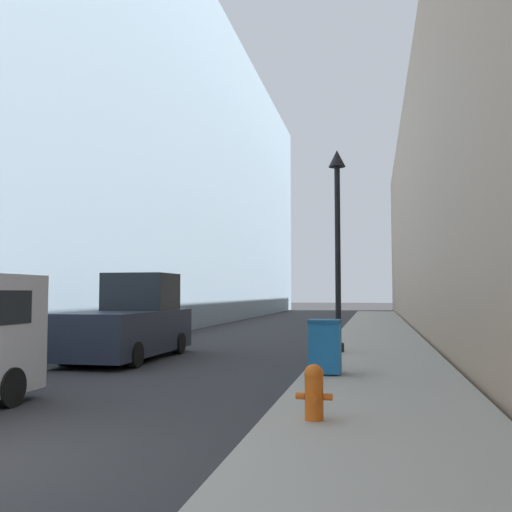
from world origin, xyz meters
The scene contains 6 objects.
sidewalk_right centered at (4.89, 18.00, 0.08)m, with size 3.26×60.00×0.16m.
building_left_glass centered at (-10.07, 26.00, 9.58)m, with size 12.00×60.00×19.16m.
fire_hydrant centered at (3.96, 2.36, 0.54)m, with size 0.49×0.38×0.74m.
trash_bin centered at (3.75, 6.71, 0.73)m, with size 0.66×0.71×1.13m.
lamppost centered at (3.75, 11.24, 3.86)m, with size 0.49×0.49×5.86m.
pickup_truck centered at (-1.96, 9.71, 0.98)m, with size 2.09×5.22×2.41m.
Camera 1 is at (4.77, -5.34, 1.85)m, focal length 40.00 mm.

